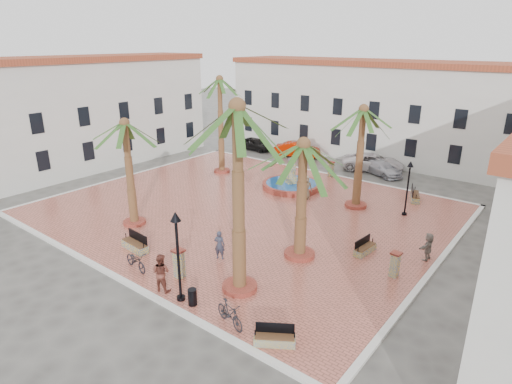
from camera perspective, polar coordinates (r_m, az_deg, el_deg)
ground at (r=30.08m, az=-1.50°, el=-2.48°), size 120.00×120.00×0.00m
plaza at (r=30.05m, az=-1.50°, el=-2.35°), size 26.00×22.00×0.15m
kerb_n at (r=38.66m, az=8.98°, el=2.47°), size 26.30×0.30×0.16m
kerb_s at (r=23.52m, az=-19.16°, el=-10.08°), size 26.30×0.30×0.16m
kerb_e at (r=24.64m, az=22.79°, el=-9.16°), size 0.30×22.30×0.16m
kerb_w at (r=39.20m, az=-16.29°, el=2.15°), size 0.30×22.30×0.16m
building_north at (r=45.55m, az=15.02°, el=10.68°), size 30.40×7.40×9.50m
building_west at (r=43.09m, az=-21.70°, el=9.85°), size 6.40×24.40×10.00m
fountain at (r=34.19m, az=4.74°, el=1.06°), size 4.61×4.61×2.38m
palm_nw at (r=37.09m, az=-4.85°, el=13.53°), size 4.61×4.61×8.42m
palm_sw at (r=26.99m, az=-16.98°, el=7.22°), size 4.62×4.62×6.83m
palm_s at (r=17.93m, az=-2.50°, el=8.39°), size 5.42×5.42×8.97m
palm_e at (r=21.78m, az=6.29°, el=4.22°), size 5.41×5.41×6.62m
palm_ne at (r=29.59m, az=14.04°, el=9.12°), size 4.96×4.96×7.21m
bench_s at (r=25.11m, az=-15.80°, el=-6.83°), size 1.94×0.73×1.00m
bench_se at (r=17.48m, az=2.51°, el=-19.01°), size 1.61×1.29×0.85m
bench_e at (r=24.61m, az=14.31°, el=-7.36°), size 0.66×1.68×0.86m
bench_ne at (r=33.60m, az=20.41°, el=-0.55°), size 1.25×2.00×1.01m
lamppost_s at (r=18.92m, az=-10.48°, el=-6.50°), size 0.47×0.47×4.32m
lamppost_e at (r=29.81m, az=19.69°, el=1.64°), size 0.41×0.41×3.76m
bollard_se at (r=21.68m, az=-10.22°, el=-9.29°), size 0.54×0.54×1.52m
bollard_n at (r=37.46m, az=9.97°, el=3.06°), size 0.54×0.54×1.32m
bollard_e at (r=22.51m, az=18.03°, el=-9.14°), size 0.51×0.51×1.33m
litter_bin at (r=19.73m, az=-8.47°, el=-13.67°), size 0.40×0.40×0.78m
cyclist_a at (r=23.11m, az=-4.89°, el=-7.05°), size 0.69×0.59×1.62m
bicycle_a at (r=23.01m, az=-15.73°, el=-8.80°), size 1.92×0.91×0.97m
cyclist_b at (r=20.73m, az=-12.55°, el=-10.42°), size 1.06×0.92×1.87m
bicycle_b at (r=18.27m, az=-3.52°, el=-15.89°), size 1.89×0.96×1.09m
pedestrian_fountain_a at (r=31.75m, az=6.70°, el=0.62°), size 1.03×1.03×1.80m
pedestrian_fountain_b at (r=28.75m, az=6.13°, el=-1.66°), size 0.99×0.67×1.56m
pedestrian_north at (r=37.05m, az=4.64°, el=3.35°), size 0.62×1.07×1.66m
pedestrian_east at (r=24.72m, az=21.96°, el=-6.75°), size 0.58×1.46×1.54m
car_black at (r=46.63m, az=-0.10°, el=6.43°), size 4.08×1.74×1.38m
car_red at (r=44.03m, az=5.55°, el=5.64°), size 4.86×3.26×1.52m
car_silver at (r=39.51m, az=16.39°, el=3.10°), size 4.61×3.37×1.24m
car_white at (r=40.64m, az=15.33°, el=3.86°), size 6.07×4.46×1.53m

